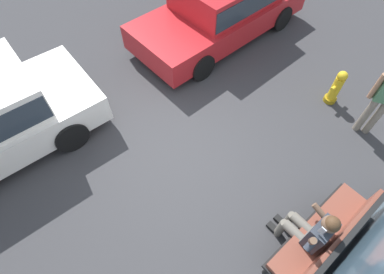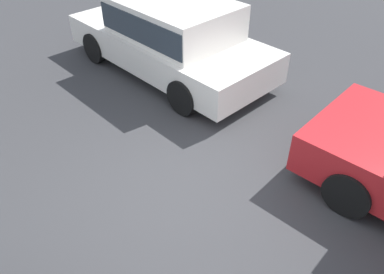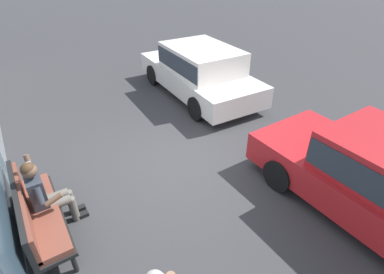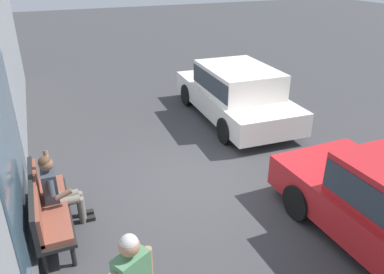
% 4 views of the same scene
% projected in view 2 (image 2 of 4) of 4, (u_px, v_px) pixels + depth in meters
% --- Properties ---
extents(ground_plane, '(60.00, 60.00, 0.00)m').
position_uv_depth(ground_plane, '(190.00, 189.00, 5.14)').
color(ground_plane, '#38383A').
extents(parked_car_mid, '(4.56, 2.13, 1.49)m').
position_uv_depth(parked_car_mid, '(171.00, 34.00, 7.37)').
color(parked_car_mid, white).
rests_on(parked_car_mid, ground_plane).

